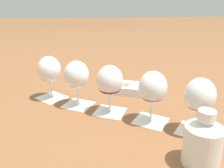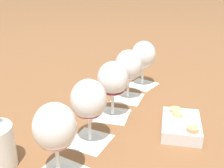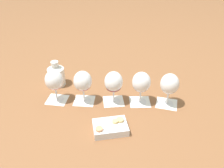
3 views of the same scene
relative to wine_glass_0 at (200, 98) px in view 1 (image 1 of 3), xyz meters
name	(u,v)px [view 1 (image 1 of 3)]	position (x,y,z in m)	size (l,w,h in m)	color
ground_plane	(112,113)	(0.24, -0.16, -0.12)	(8.00, 8.00, 0.00)	brown
tasting_card_0	(195,131)	(0.00, 0.00, -0.11)	(0.14, 0.14, 0.00)	white
tasting_card_1	(151,121)	(0.12, -0.08, -0.11)	(0.14, 0.14, 0.00)	white
tasting_card_2	(110,112)	(0.25, -0.16, -0.11)	(0.14, 0.13, 0.00)	white
tasting_card_3	(78,105)	(0.37, -0.23, -0.11)	(0.14, 0.14, 0.00)	white
tasting_card_4	(52,97)	(0.48, -0.31, -0.11)	(0.14, 0.14, 0.00)	white
wine_glass_0	(200,98)	(0.00, 0.00, 0.00)	(0.09, 0.09, 0.17)	white
wine_glass_1	(153,90)	(0.12, -0.08, 0.00)	(0.09, 0.09, 0.17)	white
wine_glass_2	(110,82)	(0.25, -0.16, 0.00)	(0.09, 0.09, 0.17)	white
wine_glass_3	(77,77)	(0.37, -0.23, 0.00)	(0.09, 0.09, 0.17)	white
wine_glass_4	(49,71)	(0.48, -0.31, 0.00)	(0.09, 0.09, 0.17)	white
ceramic_vase	(203,141)	(0.05, 0.14, -0.05)	(0.09, 0.09, 0.15)	white
snack_dish	(133,88)	(0.13, -0.34, -0.10)	(0.18, 0.15, 0.05)	silver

